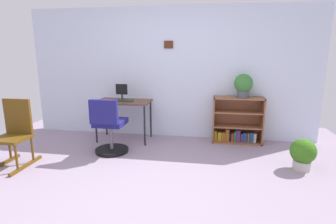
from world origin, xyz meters
TOP-DOWN VIEW (x-y plane):
  - ground_plane at (0.00, 0.00)m, footprint 6.24×6.24m
  - wall_back at (-0.00, 2.15)m, footprint 5.20×0.12m
  - desk at (-0.75, 1.73)m, footprint 0.94×0.54m
  - monitor at (-0.79, 1.78)m, footprint 0.21×0.18m
  - keyboard at (-0.74, 1.67)m, footprint 0.35×0.14m
  - office_chair at (-0.77, 1.06)m, footprint 0.52×0.55m
  - rocking_chair at (-1.90, 0.47)m, footprint 0.42×0.64m
  - bookshelf_low at (1.21, 1.95)m, footprint 0.84×0.30m
  - potted_plant_on_shelf at (1.28, 1.90)m, footprint 0.31×0.31m
  - potted_plant_floor at (1.99, 0.91)m, footprint 0.33×0.33m

SIDE VIEW (x-z plane):
  - ground_plane at x=0.00m, z-range 0.00..0.00m
  - potted_plant_floor at x=1.99m, z-range 0.02..0.45m
  - bookshelf_low at x=1.21m, z-range -0.05..0.74m
  - office_chair at x=-0.77m, z-range -0.06..0.82m
  - rocking_chair at x=-1.90m, z-range 0.00..0.92m
  - desk at x=-0.75m, z-range 0.29..1.01m
  - keyboard at x=-0.74m, z-range 0.71..0.73m
  - monitor at x=-0.79m, z-range 0.70..0.99m
  - potted_plant_on_shelf at x=1.28m, z-range 0.82..1.21m
  - wall_back at x=0.00m, z-range 0.00..2.32m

